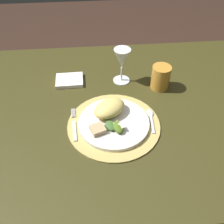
{
  "coord_description": "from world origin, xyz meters",
  "views": [
    {
      "loc": [
        -0.07,
        -0.74,
        1.4
      ],
      "look_at": [
        -0.0,
        -0.05,
        0.73
      ],
      "focal_mm": 41.69,
      "sensor_mm": 36.0,
      "label": 1
    }
  ],
  "objects_px": {
    "dining_table": "(111,131)",
    "fork": "(74,126)",
    "spoon": "(151,117)",
    "wine_glass": "(122,60)",
    "dinner_plate": "(113,123)",
    "amber_tumbler": "(161,77)",
    "napkin": "(69,80)"
  },
  "relations": [
    {
      "from": "fork",
      "to": "spoon",
      "type": "distance_m",
      "value": 0.28
    },
    {
      "from": "spoon",
      "to": "napkin",
      "type": "relative_size",
      "value": 1.07
    },
    {
      "from": "fork",
      "to": "spoon",
      "type": "bearing_deg",
      "value": 4.1
    },
    {
      "from": "spoon",
      "to": "napkin",
      "type": "xyz_separation_m",
      "value": [
        -0.31,
        0.25,
        -0.0
      ]
    },
    {
      "from": "dinner_plate",
      "to": "amber_tumbler",
      "type": "height_order",
      "value": "amber_tumbler"
    },
    {
      "from": "napkin",
      "to": "amber_tumbler",
      "type": "bearing_deg",
      "value": -10.51
    },
    {
      "from": "dining_table",
      "to": "napkin",
      "type": "distance_m",
      "value": 0.29
    },
    {
      "from": "dining_table",
      "to": "wine_glass",
      "type": "relative_size",
      "value": 8.88
    },
    {
      "from": "dining_table",
      "to": "fork",
      "type": "distance_m",
      "value": 0.22
    },
    {
      "from": "dining_table",
      "to": "spoon",
      "type": "xyz_separation_m",
      "value": [
        0.14,
        -0.07,
        0.14
      ]
    },
    {
      "from": "dinner_plate",
      "to": "napkin",
      "type": "relative_size",
      "value": 2.21
    },
    {
      "from": "spoon",
      "to": "amber_tumbler",
      "type": "distance_m",
      "value": 0.2
    },
    {
      "from": "dinner_plate",
      "to": "spoon",
      "type": "bearing_deg",
      "value": 9.29
    },
    {
      "from": "dinner_plate",
      "to": "napkin",
      "type": "height_order",
      "value": "dinner_plate"
    },
    {
      "from": "fork",
      "to": "spoon",
      "type": "relative_size",
      "value": 1.3
    },
    {
      "from": "amber_tumbler",
      "to": "dinner_plate",
      "type": "bearing_deg",
      "value": -136.33
    },
    {
      "from": "napkin",
      "to": "amber_tumbler",
      "type": "xyz_separation_m",
      "value": [
        0.38,
        -0.07,
        0.04
      ]
    },
    {
      "from": "fork",
      "to": "napkin",
      "type": "xyz_separation_m",
      "value": [
        -0.02,
        0.28,
        -0.0
      ]
    },
    {
      "from": "dinner_plate",
      "to": "wine_glass",
      "type": "height_order",
      "value": "wine_glass"
    },
    {
      "from": "spoon",
      "to": "wine_glass",
      "type": "relative_size",
      "value": 0.81
    },
    {
      "from": "napkin",
      "to": "wine_glass",
      "type": "relative_size",
      "value": 0.75
    },
    {
      "from": "dinner_plate",
      "to": "fork",
      "type": "relative_size",
      "value": 1.59
    },
    {
      "from": "dining_table",
      "to": "spoon",
      "type": "distance_m",
      "value": 0.21
    },
    {
      "from": "dining_table",
      "to": "dinner_plate",
      "type": "height_order",
      "value": "dinner_plate"
    },
    {
      "from": "dinner_plate",
      "to": "fork",
      "type": "height_order",
      "value": "dinner_plate"
    },
    {
      "from": "amber_tumbler",
      "to": "spoon",
      "type": "bearing_deg",
      "value": -112.03
    },
    {
      "from": "dining_table",
      "to": "spoon",
      "type": "bearing_deg",
      "value": -27.24
    },
    {
      "from": "dinner_plate",
      "to": "wine_glass",
      "type": "xyz_separation_m",
      "value": [
        0.06,
        0.27,
        0.09
      ]
    },
    {
      "from": "dinner_plate",
      "to": "napkin",
      "type": "bearing_deg",
      "value": 120.76
    },
    {
      "from": "dinner_plate",
      "to": "napkin",
      "type": "xyz_separation_m",
      "value": [
        -0.17,
        0.28,
        -0.01
      ]
    },
    {
      "from": "spoon",
      "to": "fork",
      "type": "bearing_deg",
      "value": -175.9
    },
    {
      "from": "napkin",
      "to": "wine_glass",
      "type": "xyz_separation_m",
      "value": [
        0.23,
        -0.01,
        0.1
      ]
    }
  ]
}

